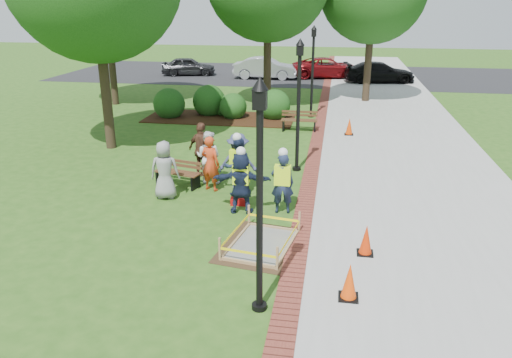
% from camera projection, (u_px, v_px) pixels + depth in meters
% --- Properties ---
extents(ground, '(100.00, 100.00, 0.00)m').
position_uv_depth(ground, '(228.00, 233.00, 12.19)').
color(ground, '#285116').
rests_on(ground, ground).
extents(sidewalk, '(6.00, 60.00, 0.02)m').
position_uv_depth(sidewalk, '(397.00, 136.00, 20.71)').
color(sidewalk, '#9E9E99').
rests_on(sidewalk, ground).
extents(brick_edging, '(0.50, 60.00, 0.03)m').
position_uv_depth(brick_edging, '(318.00, 133.00, 21.20)').
color(brick_edging, maroon).
rests_on(brick_edging, ground).
extents(mulch_bed, '(7.00, 3.00, 0.05)m').
position_uv_depth(mulch_bed, '(220.00, 118.00, 23.77)').
color(mulch_bed, '#381E0F').
rests_on(mulch_bed, ground).
extents(parking_lot, '(36.00, 12.00, 0.01)m').
position_uv_depth(parking_lot, '(305.00, 75.00, 37.23)').
color(parking_lot, black).
rests_on(parking_lot, ground).
extents(wet_concrete_pad, '(2.05, 2.55, 0.55)m').
position_uv_depth(wet_concrete_pad, '(262.00, 237.00, 11.48)').
color(wet_concrete_pad, '#47331E').
rests_on(wet_concrete_pad, ground).
extents(bench_near, '(1.50, 0.81, 0.77)m').
position_uv_depth(bench_near, '(178.00, 178.00, 15.16)').
color(bench_near, brown).
rests_on(bench_near, ground).
extents(bench_far, '(1.56, 0.56, 0.84)m').
position_uv_depth(bench_far, '(299.00, 125.00, 21.45)').
color(bench_far, '#4F2D1B').
rests_on(bench_far, ground).
extents(cone_front, '(0.38, 0.38, 0.75)m').
position_uv_depth(cone_front, '(349.00, 282.00, 9.40)').
color(cone_front, black).
rests_on(cone_front, ground).
extents(cone_back, '(0.36, 0.36, 0.72)m').
position_uv_depth(cone_back, '(366.00, 240.00, 11.05)').
color(cone_back, black).
rests_on(cone_back, ground).
extents(cone_far, '(0.37, 0.37, 0.73)m').
position_uv_depth(cone_far, '(349.00, 127.00, 20.77)').
color(cone_far, black).
rests_on(cone_far, ground).
extents(toolbox, '(0.43, 0.26, 0.21)m').
position_uv_depth(toolbox, '(238.00, 201.00, 13.82)').
color(toolbox, '#AC0D0E').
rests_on(toolbox, ground).
extents(lamp_near, '(0.28, 0.28, 4.26)m').
position_uv_depth(lamp_near, '(260.00, 183.00, 8.37)').
color(lamp_near, black).
rests_on(lamp_near, ground).
extents(lamp_mid, '(0.28, 0.28, 4.26)m').
position_uv_depth(lamp_mid, '(299.00, 96.00, 15.79)').
color(lamp_mid, black).
rests_on(lamp_mid, ground).
extents(lamp_far, '(0.28, 0.28, 4.26)m').
position_uv_depth(lamp_far, '(313.00, 65.00, 23.21)').
color(lamp_far, black).
rests_on(lamp_far, ground).
extents(shrub_a, '(1.51, 1.51, 1.51)m').
position_uv_depth(shrub_a, '(170.00, 117.00, 24.01)').
color(shrub_a, '#163F12').
rests_on(shrub_a, ground).
extents(shrub_b, '(1.59, 1.59, 1.59)m').
position_uv_depth(shrub_b, '(210.00, 115.00, 24.51)').
color(shrub_b, '#163F12').
rests_on(shrub_b, ground).
extents(shrub_c, '(1.29, 1.29, 1.29)m').
position_uv_depth(shrub_c, '(233.00, 118.00, 23.82)').
color(shrub_c, '#163F12').
rests_on(shrub_c, ground).
extents(shrub_d, '(1.50, 1.50, 1.50)m').
position_uv_depth(shrub_d, '(274.00, 118.00, 23.75)').
color(shrub_d, '#163F12').
rests_on(shrub_d, ground).
extents(shrub_e, '(1.06, 1.06, 1.06)m').
position_uv_depth(shrub_e, '(224.00, 115.00, 24.44)').
color(shrub_e, '#163F12').
rests_on(shrub_e, ground).
extents(casual_person_a, '(0.58, 0.41, 1.68)m').
position_uv_depth(casual_person_a, '(165.00, 170.00, 14.05)').
color(casual_person_a, gray).
rests_on(casual_person_a, ground).
extents(casual_person_b, '(0.61, 0.50, 1.65)m').
position_uv_depth(casual_person_b, '(210.00, 164.00, 14.64)').
color(casual_person_b, red).
rests_on(casual_person_b, ground).
extents(casual_person_c, '(0.58, 0.43, 1.64)m').
position_uv_depth(casual_person_c, '(208.00, 157.00, 15.25)').
color(casual_person_c, white).
rests_on(casual_person_c, ground).
extents(casual_person_d, '(0.68, 0.59, 1.79)m').
position_uv_depth(casual_person_d, '(202.00, 151.00, 15.64)').
color(casual_person_d, brown).
rests_on(casual_person_d, ground).
extents(casual_person_e, '(0.58, 0.38, 1.75)m').
position_uv_depth(casual_person_e, '(238.00, 163.00, 14.54)').
color(casual_person_e, '#383C63').
rests_on(casual_person_e, ground).
extents(hivis_worker_a, '(0.55, 0.37, 1.82)m').
position_uv_depth(hivis_worker_a, '(241.00, 180.00, 13.07)').
color(hivis_worker_a, '#16193A').
rests_on(hivis_worker_a, ground).
extents(hivis_worker_b, '(0.57, 0.42, 1.80)m').
position_uv_depth(hivis_worker_b, '(282.00, 181.00, 13.05)').
color(hivis_worker_b, '#1B2447').
rests_on(hivis_worker_b, ground).
extents(hivis_worker_c, '(0.64, 0.58, 1.84)m').
position_uv_depth(hivis_worker_c, '(237.00, 164.00, 14.30)').
color(hivis_worker_c, '#1A2443').
rests_on(hivis_worker_c, ground).
extents(parked_car_a, '(2.82, 4.74, 1.44)m').
position_uv_depth(parked_car_a, '(189.00, 75.00, 37.01)').
color(parked_car_a, '#2A2A2C').
rests_on(parked_car_a, ground).
extents(parked_car_b, '(2.16, 4.96, 1.61)m').
position_uv_depth(parked_car_b, '(265.00, 79.00, 35.45)').
color(parked_car_b, '#B8B7BD').
rests_on(parked_car_b, ground).
extents(parked_car_c, '(2.86, 5.00, 1.54)m').
position_uv_depth(parked_car_c, '(327.00, 78.00, 35.94)').
color(parked_car_c, maroon).
rests_on(parked_car_c, ground).
extents(parked_car_d, '(2.71, 4.81, 1.48)m').
position_uv_depth(parked_car_d, '(379.00, 82.00, 33.90)').
color(parked_car_d, black).
rests_on(parked_car_d, ground).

